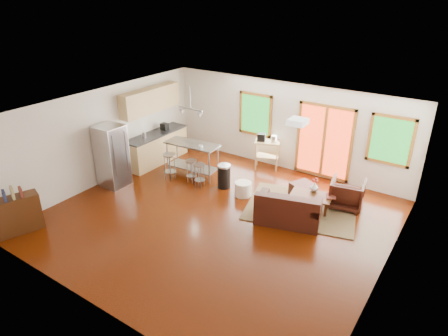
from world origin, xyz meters
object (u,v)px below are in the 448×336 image
Objects in this scene: rug at (301,208)px; refrigerator at (112,156)px; loveseat at (288,210)px; kitchen_cart at (266,145)px; coffee_table at (311,197)px; island at (192,153)px; ottoman at (303,190)px; armchair at (347,192)px.

refrigerator is at bearing -160.76° from rug.
rug is at bearing 18.94° from refrigerator.
rug is 1.53× the size of refrigerator.
kitchen_cart is at bearing 112.77° from loveseat.
loveseat is 1.53× the size of coffee_table.
kitchen_cart is (1.53, 1.59, 0.08)m from island.
ottoman reaches higher than rug.
loveseat is at bearing -104.01° from coffee_table.
ottoman is 0.34× the size of island.
rug is at bearing -155.80° from coffee_table.
kitchen_cart is (-1.87, 1.59, 0.74)m from rug.
island reaches higher than armchair.
armchair is 6.18m from refrigerator.
island reaches higher than loveseat.
ottoman is (-0.21, 1.34, -0.13)m from loveseat.
refrigerator is at bearing -129.87° from island.
coffee_table reaches higher than ottoman.
rug is at bearing -0.10° from island.
rug is 1.19m from armchair.
kitchen_cart reaches higher than loveseat.
refrigerator reaches higher than island.
armchair is at bearing 38.61° from rug.
armchair is at bearing 5.81° from ottoman.
loveseat is at bearing -12.59° from island.
refrigerator reaches higher than loveseat.
loveseat is at bearing 48.25° from armchair.
loveseat reaches higher than ottoman.
coffee_table is 3.61m from island.
ottoman is (-0.42, 0.50, -0.16)m from coffee_table.
loveseat is (-0.01, -0.75, 0.30)m from rug.
coffee_table is 1.33× the size of armchair.
kitchen_cart is (-1.65, 1.00, 0.57)m from ottoman.
island is (-3.60, -0.08, 0.34)m from coffee_table.
kitchen_cart reaches higher than island.
loveseat is at bearing -81.20° from ottoman.
coffee_table is 0.62× the size of refrigerator.
coffee_table is at bearing 24.20° from rug.
ottoman is at bearing 26.00° from refrigerator.
rug is 0.81m from loveseat.
ottoman is at bearing -4.39° from armchair.
coffee_table is at bearing -36.02° from kitchen_cart.
rug is at bearing -69.51° from ottoman.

